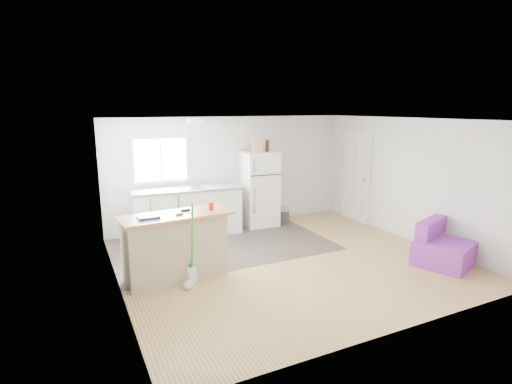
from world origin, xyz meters
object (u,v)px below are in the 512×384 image
Objects in this scene: blue_tray at (148,217)px; cardboard_box at (257,145)px; cooler at (279,215)px; red_cup at (211,206)px; kitchen_cabinets at (188,211)px; purple_seat at (442,249)px; bottle_left at (267,146)px; bottle_right at (267,146)px; cleaner_jug at (191,275)px; refrigerator at (259,189)px; peninsula at (176,246)px; mop at (189,273)px.

blue_tray is 1.00× the size of cardboard_box.
red_cup is (-2.30, -1.95, 0.90)m from cooler.
purple_seat is (3.38, -3.42, -0.24)m from kitchen_cabinets.
cooler is 2.24× the size of bottle_left.
bottle_right is (0.27, 0.05, -0.02)m from cardboard_box.
cleaner_jug is at bearing -118.05° from cooler.
cooler is 1.62m from bottle_left.
purple_seat is (1.75, -3.40, -0.56)m from refrigerator.
kitchen_cabinets reaches higher than cooler.
bottle_right reaches higher than cooler.
peninsula is at bearing -137.93° from refrigerator.
bottle_right is (3.00, 2.05, 0.74)m from blue_tray.
blue_tray is (-2.81, -2.06, 0.21)m from refrigerator.
kitchen_cabinets is 4.04× the size of cooler.
purple_seat is 4.11m from cardboard_box.
refrigerator is 3.43m from mop.
cardboard_box is at bearing 1.64° from kitchen_cabinets.
refrigerator reaches higher than kitchen_cabinets.
bottle_left reaches higher than purple_seat.
refrigerator is at bearing 47.75° from red_cup.
refrigerator is (2.41, 2.01, 0.31)m from peninsula.
cardboard_box is (1.75, 1.96, 0.72)m from red_cup.
bottle_right is at bearing -168.59° from cooler.
mop is at bearing -85.05° from peninsula.
red_cup is at bearing 13.34° from cleaner_jug.
red_cup is 2.94m from bottle_right.
purple_seat is at bearing -4.13° from mop.
mop is (-0.71, -2.46, -0.27)m from kitchen_cabinets.
blue_tray is at bearing 150.21° from mop.
bottle_left is (2.56, 1.93, 1.26)m from peninsula.
cooler is 3.15m from red_cup.
kitchen_cabinets is at bearing 114.39° from purple_seat.
peninsula is 5.69× the size of cardboard_box.
blue_tray is (-0.40, -0.05, 0.52)m from peninsula.
cooler is (2.10, -0.08, -0.32)m from kitchen_cabinets.
cooler is at bearing 2.32° from kitchen_cabinets.
blue_tray is at bearing 139.30° from cleaner_jug.
purple_seat is at bearing -65.34° from bottle_right.
bottle_right is at bearing 3.72° from kitchen_cabinets.
kitchen_cabinets is 2.12m from red_cup.
cardboard_box reaches higher than bottle_right.
bottle_right reaches higher than purple_seat.
bottle_left reaches higher than peninsula.
purple_seat is 4.38× the size of bottle_left.
cleaner_jug is 3.54m from cardboard_box.
purple_seat is at bearing -60.40° from refrigerator.
kitchen_cabinets reaches higher than purple_seat.
cleaner_jug is 1.01× the size of cardboard_box.
cardboard_box reaches higher than refrigerator.
red_cup is at bearing -135.51° from bottle_left.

